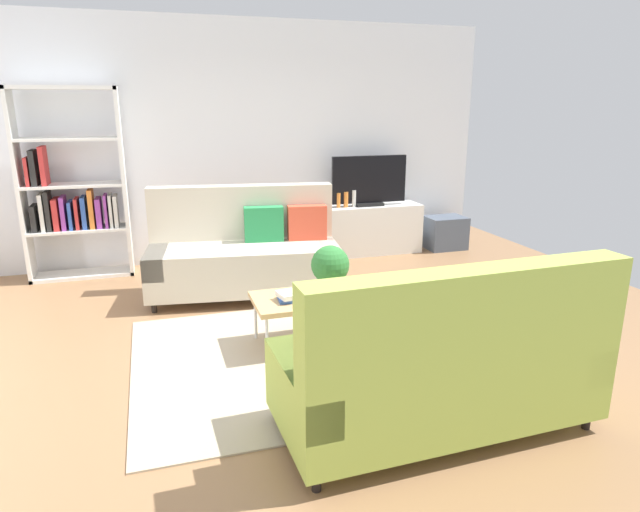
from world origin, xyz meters
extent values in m
plane|color=#936B47|center=(0.00, 0.00, 0.00)|extent=(7.68, 7.68, 0.00)
cube|color=silver|center=(0.00, 2.80, 1.45)|extent=(6.40, 0.12, 2.90)
cube|color=tan|center=(0.12, -0.30, 0.01)|extent=(2.90, 2.20, 0.01)
cube|color=beige|center=(-0.23, 1.25, 0.32)|extent=(2.00, 1.09, 0.44)
cube|color=beige|center=(-0.19, 1.57, 0.82)|extent=(1.91, 0.46, 0.56)
cube|color=beige|center=(0.61, 1.14, 0.43)|extent=(0.31, 0.86, 0.22)
cube|color=beige|center=(-1.07, 1.37, 0.43)|extent=(0.31, 0.86, 0.22)
cylinder|color=black|center=(0.59, 0.80, 0.05)|extent=(0.05, 0.05, 0.10)
cylinder|color=black|center=(-1.14, 1.03, 0.05)|extent=(0.05, 0.05, 0.10)
cylinder|color=black|center=(0.68, 1.47, 0.05)|extent=(0.05, 0.05, 0.10)
cylinder|color=black|center=(-1.05, 1.71, 0.05)|extent=(0.05, 0.05, 0.10)
cube|color=#D84C33|center=(0.45, 1.30, 0.72)|extent=(0.42, 0.19, 0.36)
cube|color=#288C4C|center=(0.01, 1.36, 0.72)|extent=(0.42, 0.19, 0.36)
cube|color=#A3BC4C|center=(0.47, -1.45, 0.32)|extent=(1.92, 0.89, 0.44)
cube|color=#A3BC4C|center=(0.48, -1.77, 0.82)|extent=(1.90, 0.25, 0.56)
cube|color=#A3BC4C|center=(-0.38, -1.47, 0.43)|extent=(0.22, 0.85, 0.22)
cube|color=#A3BC4C|center=(1.32, -1.42, 0.43)|extent=(0.22, 0.85, 0.22)
cylinder|color=black|center=(-0.41, -1.13, 0.05)|extent=(0.05, 0.05, 0.10)
cylinder|color=black|center=(1.33, -1.08, 0.05)|extent=(0.05, 0.05, 0.10)
cylinder|color=black|center=(-0.39, -1.81, 0.05)|extent=(0.05, 0.05, 0.10)
cylinder|color=black|center=(1.35, -1.76, 0.05)|extent=(0.05, 0.05, 0.10)
cube|color=#288C4C|center=(-0.20, -1.61, 0.72)|extent=(0.40, 0.15, 0.36)
cube|color=black|center=(0.25, -1.59, 0.72)|extent=(0.40, 0.15, 0.36)
cube|color=tan|center=(0.17, -0.10, 0.40)|extent=(1.10, 0.56, 0.04)
cylinder|color=silver|center=(-0.33, 0.13, 0.19)|extent=(0.02, 0.02, 0.38)
cylinder|color=silver|center=(0.67, 0.13, 0.19)|extent=(0.02, 0.02, 0.38)
cylinder|color=silver|center=(-0.33, -0.33, 0.19)|extent=(0.02, 0.02, 0.38)
cylinder|color=silver|center=(0.67, -0.33, 0.19)|extent=(0.02, 0.02, 0.38)
cube|color=silver|center=(1.61, 2.46, 0.32)|extent=(1.40, 0.44, 0.64)
cube|color=black|center=(1.61, 2.44, 0.66)|extent=(0.36, 0.20, 0.04)
cube|color=black|center=(1.61, 2.44, 0.98)|extent=(1.00, 0.05, 0.60)
cube|color=white|center=(-2.42, 2.48, 1.05)|extent=(0.04, 0.36, 2.10)
cube|color=white|center=(-1.36, 2.48, 1.05)|extent=(0.04, 0.36, 2.10)
cube|color=white|center=(-1.89, 2.48, 2.08)|extent=(1.10, 0.36, 0.04)
cube|color=white|center=(-1.89, 2.48, 0.02)|extent=(1.10, 0.36, 0.04)
cube|color=white|center=(-1.89, 2.48, 0.55)|extent=(1.02, 0.36, 0.03)
cube|color=white|center=(-1.89, 2.48, 1.05)|extent=(1.02, 0.36, 0.03)
cube|color=white|center=(-1.89, 2.48, 1.55)|extent=(1.02, 0.36, 0.03)
cube|color=#262626|center=(-2.32, 2.48, 0.71)|extent=(0.05, 0.29, 0.29)
cube|color=silver|center=(-2.23, 2.48, 0.77)|extent=(0.04, 0.29, 0.41)
cube|color=#262626|center=(-2.17, 2.48, 0.78)|extent=(0.05, 0.29, 0.43)
cube|color=red|center=(-2.10, 2.48, 0.74)|extent=(0.06, 0.29, 0.35)
cube|color=purple|center=(-2.02, 2.48, 0.75)|extent=(0.05, 0.29, 0.37)
cube|color=#3359B2|center=(-1.95, 2.48, 0.72)|extent=(0.04, 0.29, 0.31)
cube|color=red|center=(-1.88, 2.48, 0.74)|extent=(0.04, 0.29, 0.34)
cube|color=#3359B2|center=(-1.81, 2.48, 0.74)|extent=(0.05, 0.29, 0.35)
cube|color=orange|center=(-1.73, 2.48, 0.78)|extent=(0.05, 0.29, 0.43)
cube|color=purple|center=(-1.66, 2.48, 0.73)|extent=(0.06, 0.29, 0.33)
cube|color=purple|center=(-1.58, 2.48, 0.75)|extent=(0.03, 0.29, 0.37)
cube|color=silver|center=(-1.53, 2.48, 0.75)|extent=(0.03, 0.29, 0.36)
cube|color=silver|center=(-1.48, 2.48, 0.74)|extent=(0.04, 0.29, 0.35)
cube|color=red|center=(-2.32, 2.48, 1.22)|extent=(0.04, 0.29, 0.30)
cube|color=#262626|center=(-2.26, 2.48, 1.25)|extent=(0.06, 0.29, 0.38)
cube|color=red|center=(-2.16, 2.48, 1.27)|extent=(0.05, 0.29, 0.41)
cube|color=#4C5666|center=(2.71, 2.36, 0.22)|extent=(0.52, 0.40, 0.44)
cylinder|color=brown|center=(0.25, -0.08, 0.48)|extent=(0.18, 0.18, 0.12)
sphere|color=#2D7233|center=(0.25, -0.08, 0.67)|extent=(0.31, 0.31, 0.31)
cube|color=#3359B2|center=(-0.07, -0.13, 0.44)|extent=(0.26, 0.20, 0.03)
cube|color=silver|center=(-0.07, -0.13, 0.47)|extent=(0.27, 0.22, 0.04)
cylinder|color=#B24C4C|center=(1.03, 2.51, 0.70)|extent=(0.10, 0.10, 0.12)
cylinder|color=orange|center=(1.19, 2.42, 0.73)|extent=(0.05, 0.05, 0.19)
cylinder|color=orange|center=(1.29, 2.42, 0.74)|extent=(0.06, 0.06, 0.20)
cylinder|color=silver|center=(1.40, 2.42, 0.75)|extent=(0.05, 0.05, 0.21)
camera|label=1|loc=(-1.09, -4.11, 1.92)|focal=30.88mm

